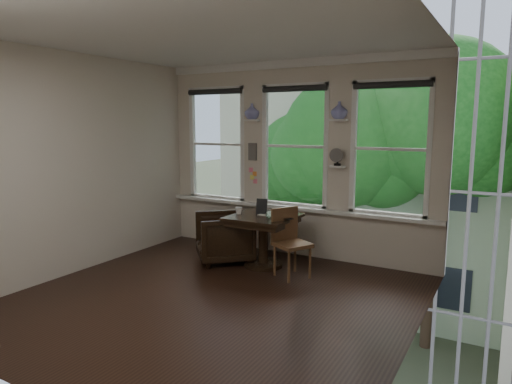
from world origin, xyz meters
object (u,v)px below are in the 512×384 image
Objects in this scene: side_chair_right at (292,244)px; mug at (239,211)px; table at (263,241)px; armchair_left at (224,237)px; laptop at (281,219)px.

side_chair_right reaches higher than mug.
table is 1.12× the size of armchair_left.
side_chair_right is 2.91× the size of laptop.
table is at bearing 11.08° from mug.
table is at bearing -176.96° from laptop.
table is at bearing 98.91° from side_chair_right.
laptop reaches higher than armchair_left.
mug reaches higher than laptop.
table is 0.60m from side_chair_right.
mug is at bearing -168.92° from table.
mug is (-0.93, 0.14, 0.34)m from side_chair_right.
armchair_left is at bearing 112.79° from side_chair_right.
laptop is at bearing 43.67° from armchair_left.
armchair_left is 0.88× the size of side_chair_right.
armchair_left is at bearing -160.24° from laptop.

